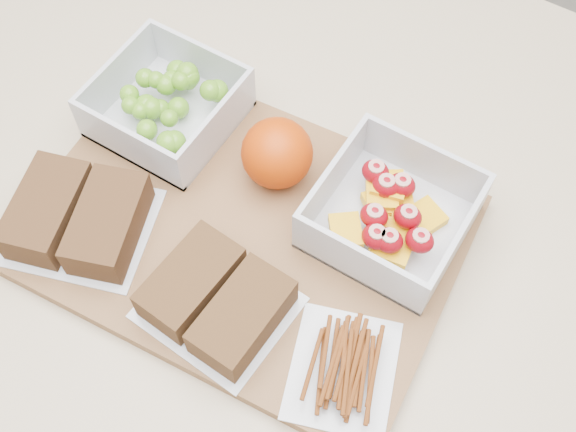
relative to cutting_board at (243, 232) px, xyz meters
name	(u,v)px	position (x,y,z in m)	size (l,w,h in m)	color
counter	(279,364)	(0.02, 0.03, -0.46)	(1.20, 0.90, 0.90)	beige
cutting_board	(243,232)	(0.00, 0.00, 0.00)	(0.42, 0.30, 0.02)	brown
grape_container	(169,104)	(-0.14, 0.07, 0.03)	(0.14, 0.14, 0.06)	silver
fruit_container	(391,215)	(0.12, 0.08, 0.03)	(0.14, 0.14, 0.06)	silver
orange	(277,153)	(-0.01, 0.07, 0.04)	(0.07, 0.07, 0.07)	#C93C04
sandwich_bag_left	(78,217)	(-0.14, -0.08, 0.03)	(0.17, 0.16, 0.04)	silver
sandwich_bag_center	(217,300)	(0.03, -0.08, 0.03)	(0.14, 0.12, 0.04)	silver
pretzel_bag	(343,366)	(0.16, -0.07, 0.02)	(0.12, 0.14, 0.03)	silver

